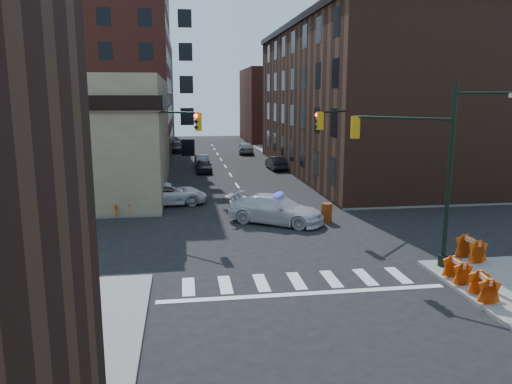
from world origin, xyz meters
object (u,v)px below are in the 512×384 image
object	(u,v)px
parked_car_wfar	(202,161)
barrel_bank	(171,198)
pedestrian_b	(87,192)
pedestrian_a	(102,192)
barrel_road	(327,212)
parked_car_wnear	(204,166)
barricade_nw_a	(128,202)
pickup	(168,194)
barricade_se_a	(471,249)
police_car	(276,209)
parked_car_enear	(276,163)

from	to	relation	value
parked_car_wfar	barrel_bank	world-z (taller)	parked_car_wfar
pedestrian_b	barrel_bank	bearing A→B (deg)	-22.22
pedestrian_a	barrel_road	distance (m)	15.90
parked_car_wnear	barrel_road	xyz separation A→B (m)	(6.58, -21.07, -0.10)
parked_car_wfar	barricade_nw_a	distance (m)	20.74
pickup	barricade_se_a	distance (m)	20.55
police_car	parked_car_wnear	size ratio (longest dim) A/B	1.50
parked_car_enear	barrel_road	world-z (taller)	parked_car_enear
police_car	pedestrian_b	size ratio (longest dim) A/B	2.97
pedestrian_b	barrel_road	distance (m)	16.36
parked_car_wfar	barricade_se_a	size ratio (longest dim) A/B	2.91
pedestrian_a	barrel_bank	xyz separation A→B (m)	(4.80, -0.71, -0.43)
police_car	pickup	xyz separation A→B (m)	(-6.65, 6.29, -0.08)
parked_car_enear	police_car	bearing A→B (deg)	76.10
parked_car_enear	parked_car_wnear	bearing A→B (deg)	4.19
police_car	parked_car_wnear	world-z (taller)	police_car
barrel_road	police_car	bearing A→B (deg)	178.14
police_car	parked_car_enear	distance (m)	22.34
parked_car_wfar	barrel_bank	bearing A→B (deg)	-102.91
barrel_bank	parked_car_enear	bearing A→B (deg)	56.53
parked_car_wnear	parked_car_enear	world-z (taller)	parked_car_enear
parked_car_wnear	barrel_road	size ratio (longest dim) A/B	3.43
parked_car_wnear	barricade_se_a	bearing A→B (deg)	-69.15
pedestrian_a	barrel_road	bearing A→B (deg)	16.51
police_car	pickup	world-z (taller)	police_car
pedestrian_b	barricade_se_a	world-z (taller)	pedestrian_b
barricade_nw_a	parked_car_wfar	bearing A→B (deg)	73.00
pedestrian_b	barricade_nw_a	bearing A→B (deg)	-42.43
pickup	pedestrian_a	distance (m)	4.59
police_car	barricade_nw_a	distance (m)	10.52
pedestrian_a	parked_car_wnear	bearing A→B (deg)	103.13
pedestrian_b	barricade_nw_a	world-z (taller)	pedestrian_b
barrel_bank	barricade_nw_a	size ratio (longest dim) A/B	1.01
pedestrian_a	pickup	bearing A→B (deg)	36.87
pedestrian_a	pedestrian_b	xyz separation A→B (m)	(-0.84, -0.80, 0.18)
parked_car_wfar	pedestrian_b	bearing A→B (deg)	-118.39
parked_car_wfar	barrel_road	distance (m)	25.76
barricade_se_a	barricade_nw_a	size ratio (longest dim) A/B	1.28
pickup	pedestrian_b	bearing A→B (deg)	88.71
barrel_bank	barricade_se_a	distance (m)	20.17
parked_car_wfar	pedestrian_a	size ratio (longest dim) A/B	2.42
pedestrian_a	pedestrian_b	size ratio (longest dim) A/B	0.82
pickup	barrel_road	world-z (taller)	pickup
police_car	pedestrian_b	xyz separation A→B (m)	(-12.06, 5.88, 0.29)
pickup	parked_car_enear	size ratio (longest dim) A/B	1.30
pickup	parked_car_wnear	xyz separation A→B (m)	(3.23, 14.68, -0.10)
parked_car_wfar	parked_car_enear	world-z (taller)	parked_car_enear
barricade_se_a	pedestrian_a	bearing A→B (deg)	48.45
parked_car_wfar	pedestrian_a	world-z (taller)	pedestrian_a
pedestrian_b	barricade_nw_a	size ratio (longest dim) A/B	1.86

